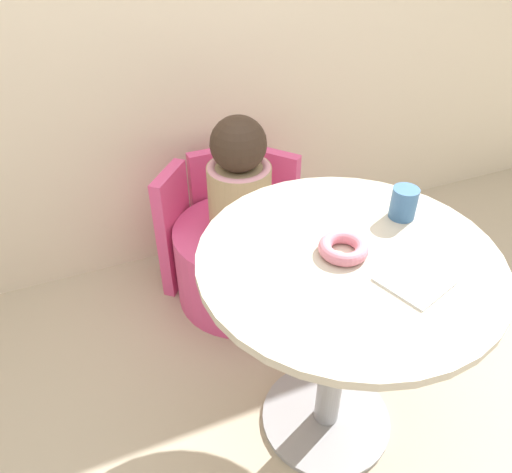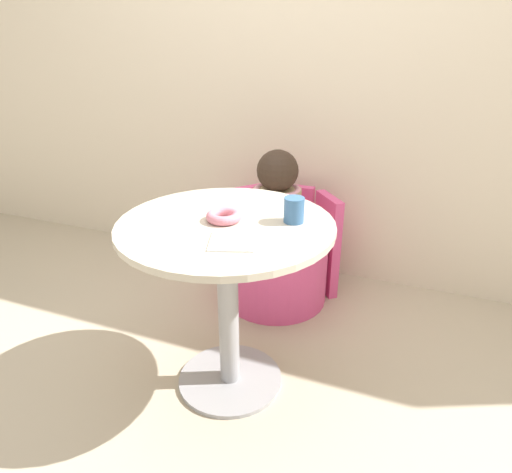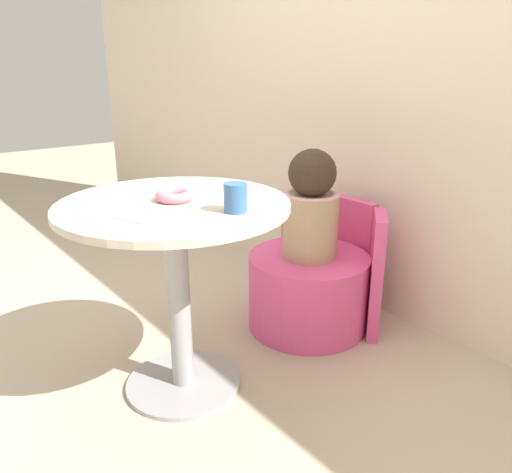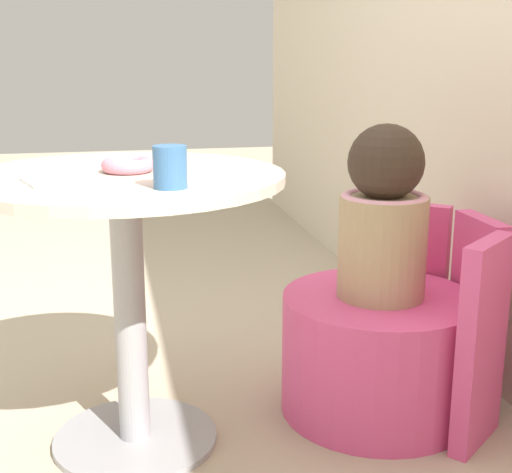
% 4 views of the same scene
% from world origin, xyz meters
% --- Properties ---
extents(ground_plane, '(12.00, 12.00, 0.00)m').
position_xyz_m(ground_plane, '(0.00, 0.00, 0.00)').
color(ground_plane, '#B7A88E').
extents(round_table, '(0.79, 0.79, 0.73)m').
position_xyz_m(round_table, '(0.06, -0.00, 0.55)').
color(round_table, '#99999E').
rests_on(round_table, ground_plane).
extents(tub_chair, '(0.55, 0.55, 0.35)m').
position_xyz_m(tub_chair, '(0.02, 0.70, 0.17)').
color(tub_chair, '#E54C8C').
rests_on(tub_chair, ground_plane).
extents(booth_backrest, '(0.65, 0.24, 0.56)m').
position_xyz_m(booth_backrest, '(0.02, 0.93, 0.28)').
color(booth_backrest, '#E54C8C').
rests_on(booth_backrest, ground_plane).
extents(child_figure, '(0.24, 0.24, 0.48)m').
position_xyz_m(child_figure, '(0.02, 0.70, 0.58)').
color(child_figure, tan).
rests_on(child_figure, tub_chair).
extents(donut, '(0.13, 0.13, 0.03)m').
position_xyz_m(donut, '(0.05, 0.01, 0.75)').
color(donut, pink).
rests_on(donut, round_table).
extents(cup, '(0.07, 0.07, 0.09)m').
position_xyz_m(cup, '(0.29, 0.09, 0.78)').
color(cup, '#386699').
rests_on(cup, round_table).
extents(paper_napkin, '(0.18, 0.18, 0.01)m').
position_xyz_m(paper_napkin, '(0.15, -0.15, 0.73)').
color(paper_napkin, white).
rests_on(paper_napkin, round_table).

